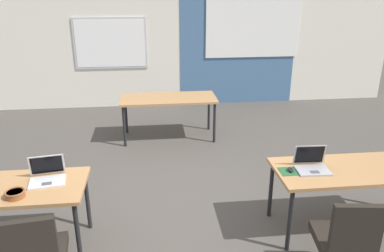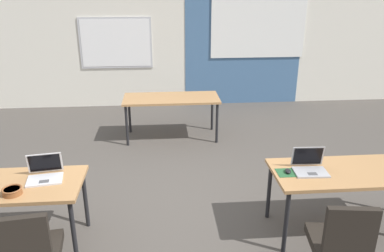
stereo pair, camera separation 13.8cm
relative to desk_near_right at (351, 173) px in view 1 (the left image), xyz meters
name	(u,v)px [view 1 (the left image)]	position (x,y,z in m)	size (l,w,h in m)	color
ground_plane	(180,207)	(-1.75, 0.60, -0.66)	(24.00, 24.00, 0.00)	#47423D
back_wall_assembly	(164,39)	(-1.71, 4.80, 0.75)	(10.00, 0.27, 2.80)	silver
desk_near_right	(351,173)	(0.00, 0.00, 0.00)	(1.60, 0.70, 0.72)	#A37547
desk_far_center	(168,101)	(-1.75, 2.80, 0.00)	(1.60, 0.70, 0.72)	#A37547
laptop_near_right_inner	(312,165)	(-0.43, 0.03, 0.11)	(0.34, 0.29, 0.24)	#9E9EA3
mousepad_near_right_inner	(290,171)	(-0.66, 0.00, 0.06)	(0.22, 0.19, 0.00)	#23512D
mouse_near_right_inner	(291,170)	(-0.66, 0.00, 0.08)	(0.07, 0.11, 0.03)	black
chair_near_right_inner	(343,248)	(-0.45, -0.79, -0.28)	(0.52, 0.56, 0.92)	black
laptop_near_left_inner	(47,176)	(-3.07, 0.09, 0.11)	(0.37, 0.33, 0.23)	silver
snack_bowl	(15,194)	(-3.28, -0.19, 0.10)	(0.18, 0.18, 0.06)	brown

